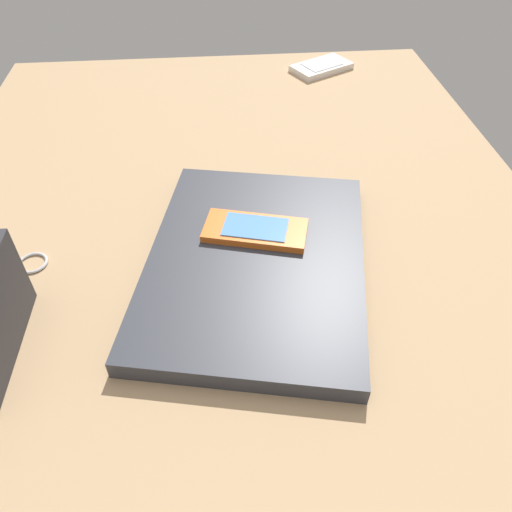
# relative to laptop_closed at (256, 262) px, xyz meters

# --- Properties ---
(desk_surface) EXTENTS (1.20, 0.80, 0.03)m
(desk_surface) POSITION_rel_laptop_closed_xyz_m (0.01, 0.02, -0.03)
(desk_surface) COLOR tan
(desk_surface) RESTS_ON ground
(laptop_closed) EXTENTS (0.36, 0.30, 0.02)m
(laptop_closed) POSITION_rel_laptop_closed_xyz_m (0.00, 0.00, 0.00)
(laptop_closed) COLOR #33353D
(laptop_closed) RESTS_ON desk_surface
(cell_phone_on_laptop) EXTENTS (0.08, 0.13, 0.01)m
(cell_phone_on_laptop) POSITION_rel_laptop_closed_xyz_m (0.04, -0.00, 0.02)
(cell_phone_on_laptop) COLOR orange
(cell_phone_on_laptop) RESTS_ON laptop_closed
(cell_phone_on_desk) EXTENTS (0.11, 0.13, 0.01)m
(cell_phone_on_desk) POSITION_rel_laptop_closed_xyz_m (0.53, -0.17, -0.00)
(cell_phone_on_desk) COLOR silver
(cell_phone_on_desk) RESTS_ON desk_surface
(key_ring) EXTENTS (0.03, 0.03, 0.00)m
(key_ring) POSITION_rel_laptop_closed_xyz_m (0.03, 0.25, -0.01)
(key_ring) COLOR silver
(key_ring) RESTS_ON desk_surface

